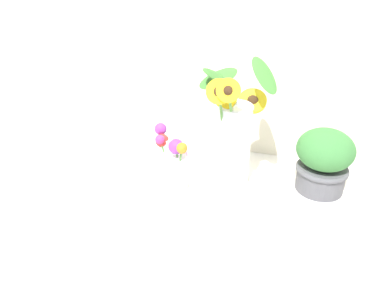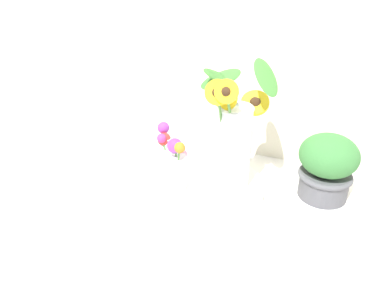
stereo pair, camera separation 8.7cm
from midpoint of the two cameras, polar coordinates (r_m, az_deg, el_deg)
ground_plane at (r=1.07m, az=-3.76°, el=-10.30°), size 6.00×6.00×0.00m
serving_tray at (r=1.15m, az=-2.18°, el=-6.48°), size 0.44×0.44×0.02m
mason_jar_sunflowers at (r=1.08m, az=4.13°, el=1.42°), size 0.25×0.20×0.38m
vase_small_center at (r=1.08m, az=-4.93°, el=-3.84°), size 0.08×0.09×0.17m
vase_bulb_right at (r=1.17m, az=-6.40°, el=-1.63°), size 0.07×0.08×0.16m
potted_plant at (r=1.16m, az=17.42°, el=-2.34°), size 0.17×0.17×0.20m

